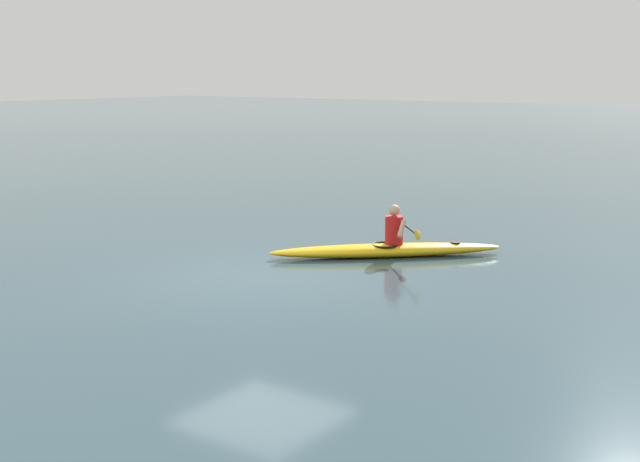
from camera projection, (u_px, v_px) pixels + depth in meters
ground_plane at (262, 277)px, 14.28m from camera, size 160.00×160.00×0.00m
kayak at (387, 250)px, 15.85m from camera, size 3.60×3.43×0.24m
kayaker at (395, 227)px, 15.79m from camera, size 1.62×1.73×0.73m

